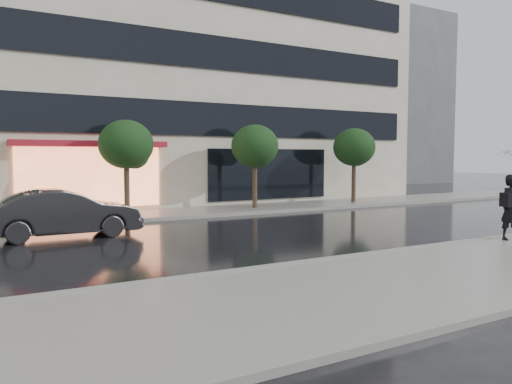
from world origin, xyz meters
TOP-DOWN VIEW (x-y plane):
  - ground at (0.00, 0.00)m, footprint 120.00×120.00m
  - sidewalk_near at (0.00, -3.25)m, footprint 60.00×4.50m
  - sidewalk_far at (0.00, 10.25)m, footprint 60.00×3.50m
  - curb_near at (0.00, -1.00)m, footprint 60.00×0.25m
  - curb_far at (0.00, 8.50)m, footprint 60.00×0.25m
  - office_building at (-0.00, 17.97)m, footprint 30.00×12.76m
  - bg_building_right at (26.00, 28.00)m, footprint 12.00×12.00m
  - tree_mid_west at (-2.94, 10.03)m, footprint 2.20×2.20m
  - tree_mid_east at (3.06, 10.03)m, footprint 2.20×2.20m
  - tree_far_east at (9.06, 10.03)m, footprint 2.20×2.20m
  - parked_car at (-6.04, 6.09)m, footprint 4.56×1.63m

SIDE VIEW (x-z plane):
  - ground at x=0.00m, z-range 0.00..0.00m
  - sidewalk_near at x=0.00m, z-range 0.00..0.12m
  - sidewalk_far at x=0.00m, z-range 0.00..0.12m
  - curb_near at x=0.00m, z-range 0.00..0.14m
  - curb_far at x=0.00m, z-range 0.00..0.14m
  - parked_car at x=-6.04m, z-range 0.00..1.50m
  - tree_mid_west at x=-2.94m, z-range 0.93..4.92m
  - tree_mid_east at x=3.06m, z-range 0.93..4.92m
  - tree_far_east at x=9.06m, z-range 0.93..4.92m
  - bg_building_right at x=26.00m, z-range 0.00..16.00m
  - office_building at x=0.00m, z-range 0.00..18.00m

